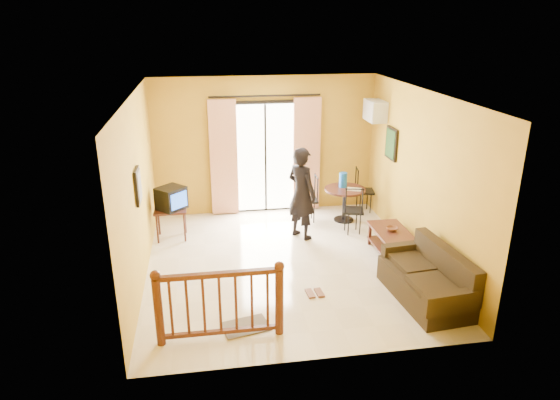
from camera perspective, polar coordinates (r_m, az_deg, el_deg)
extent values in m
plane|color=beige|center=(8.38, 0.60, -7.27)|extent=(5.00, 5.00, 0.00)
plane|color=white|center=(7.51, 0.68, 12.05)|extent=(5.00, 5.00, 0.00)
plane|color=#B78C23|center=(10.21, -1.73, 6.22)|extent=(4.50, 0.00, 4.50)
plane|color=#B78C23|center=(5.56, 4.99, -6.18)|extent=(4.50, 0.00, 4.50)
plane|color=#B78C23|center=(7.79, -15.90, 0.97)|extent=(0.00, 5.00, 5.00)
plane|color=#B78C23|center=(8.49, 15.80, 2.54)|extent=(0.00, 5.00, 5.00)
cube|color=black|center=(10.26, -1.70, 4.85)|extent=(1.34, 0.03, 2.34)
cube|color=white|center=(10.22, -1.68, 4.79)|extent=(1.20, 0.04, 2.20)
cube|color=black|center=(10.20, -1.66, 4.76)|extent=(0.04, 0.02, 2.20)
cube|color=beige|center=(10.09, -6.45, 4.76)|extent=(0.55, 0.08, 2.35)
cube|color=beige|center=(10.30, 3.07, 5.18)|extent=(0.55, 0.08, 2.35)
cylinder|color=black|center=(9.91, -1.72, 11.81)|extent=(2.20, 0.04, 0.04)
cube|color=black|center=(9.31, -12.42, -1.09)|extent=(0.58, 0.48, 0.04)
cylinder|color=black|center=(9.25, -13.84, -3.22)|extent=(0.04, 0.04, 0.56)
cylinder|color=black|center=(9.22, -10.85, -3.07)|extent=(0.04, 0.04, 0.56)
cylinder|color=black|center=(9.61, -13.68, -2.31)|extent=(0.04, 0.04, 0.56)
cylinder|color=black|center=(9.57, -10.80, -2.16)|extent=(0.04, 0.04, 0.56)
cube|color=black|center=(9.23, -12.34, 0.22)|extent=(0.61, 0.61, 0.41)
cube|color=blue|center=(9.08, -11.47, -0.05)|extent=(0.27, 0.26, 0.29)
cube|color=black|center=(7.55, -15.94, 1.56)|extent=(0.04, 0.42, 0.52)
cube|color=#57504A|center=(7.55, -15.75, 1.57)|extent=(0.01, 0.34, 0.44)
cylinder|color=black|center=(9.94, 7.44, 1.20)|extent=(0.81, 0.81, 0.04)
cylinder|color=black|center=(10.05, 7.36, -0.57)|extent=(0.08, 0.08, 0.66)
cylinder|color=black|center=(10.17, 7.28, -2.22)|extent=(0.40, 0.40, 0.03)
cylinder|color=#124FAF|center=(9.97, 7.22, 2.30)|extent=(0.16, 0.16, 0.30)
cube|color=beige|center=(9.88, 8.46, 1.22)|extent=(0.33, 0.28, 0.02)
cube|color=silver|center=(10.01, 10.84, 9.99)|extent=(0.30, 0.60, 0.40)
cube|color=gray|center=(9.96, 10.01, 9.99)|extent=(0.02, 0.56, 0.36)
cube|color=black|center=(9.56, 12.61, 6.32)|extent=(0.04, 0.50, 0.60)
cube|color=black|center=(9.55, 12.47, 6.32)|extent=(0.01, 0.42, 0.52)
cube|color=black|center=(8.72, 12.65, -3.56)|extent=(0.56, 1.01, 0.04)
cube|color=black|center=(8.84, 12.50, -5.28)|extent=(0.52, 0.97, 0.03)
cube|color=black|center=(8.35, 12.20, -6.22)|extent=(0.05, 0.05, 0.42)
cube|color=black|center=(8.52, 15.02, -5.93)|extent=(0.05, 0.05, 0.42)
cube|color=black|center=(9.11, 10.23, -3.78)|extent=(0.05, 0.05, 0.42)
cube|color=black|center=(9.26, 12.85, -3.56)|extent=(0.05, 0.05, 0.42)
imported|color=brown|center=(8.70, 12.67, -3.25)|extent=(0.23, 0.23, 0.06)
cube|color=black|center=(7.60, 16.17, -9.57)|extent=(0.91, 1.60, 0.38)
cube|color=black|center=(7.57, 18.41, -7.08)|extent=(0.31, 1.55, 0.53)
cube|color=black|center=(6.93, 18.93, -10.99)|extent=(0.78, 0.22, 0.29)
cube|color=black|center=(8.11, 14.14, -5.74)|extent=(0.78, 0.22, 0.29)
cube|color=black|center=(7.22, 17.10, -9.36)|extent=(0.58, 0.67, 0.10)
cube|color=black|center=(7.75, 14.98, -7.00)|extent=(0.58, 0.67, 0.10)
imported|color=black|center=(9.05, 2.48, 0.77)|extent=(0.70, 0.75, 1.71)
cylinder|color=#471E0F|center=(6.44, -13.70, -12.37)|extent=(0.11, 0.11, 0.92)
cylinder|color=#471E0F|center=(6.46, -0.08, -11.58)|extent=(0.11, 0.11, 0.92)
sphere|color=#471E0F|center=(6.18, -14.09, -8.38)|extent=(0.13, 0.13, 0.13)
sphere|color=#471E0F|center=(6.21, -0.08, -7.58)|extent=(0.13, 0.13, 0.13)
cube|color=#471E0F|center=(6.17, -7.05, -8.45)|extent=(1.55, 0.08, 0.06)
cube|color=#471E0F|center=(6.60, -6.73, -14.70)|extent=(1.55, 0.06, 0.05)
cube|color=#5D544B|center=(6.83, -3.95, -14.21)|extent=(0.67, 0.53, 0.02)
cube|color=brown|center=(7.52, 3.46, -10.61)|extent=(0.12, 0.26, 0.03)
cube|color=brown|center=(7.55, 4.52, -10.51)|extent=(0.12, 0.26, 0.03)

